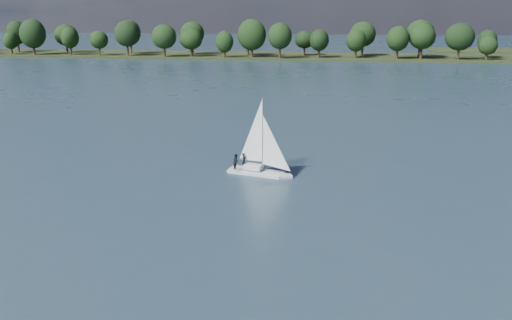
# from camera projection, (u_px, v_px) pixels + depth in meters

# --- Properties ---
(ground) EXTENTS (700.00, 700.00, 0.00)m
(ground) POSITION_uv_depth(u_px,v_px,m) (300.00, 96.00, 128.04)
(ground) COLOR #233342
(ground) RESTS_ON ground
(far_shore) EXTENTS (660.00, 40.00, 1.50)m
(far_shore) POSITION_uv_depth(u_px,v_px,m) (320.00, 57.00, 235.17)
(far_shore) COLOR black
(far_shore) RESTS_ON ground
(sailboat) EXTENTS (7.52, 3.93, 9.53)m
(sailboat) POSITION_uv_depth(u_px,v_px,m) (257.00, 152.00, 66.10)
(sailboat) COLOR silver
(sailboat) RESTS_ON ground
(treeline) EXTENTS (562.85, 73.99, 17.84)m
(treeline) POSITION_uv_depth(u_px,v_px,m) (293.00, 38.00, 230.98)
(treeline) COLOR black
(treeline) RESTS_ON ground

